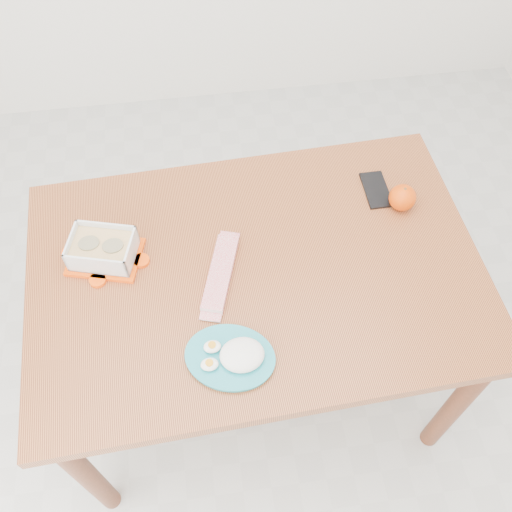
{
  "coord_description": "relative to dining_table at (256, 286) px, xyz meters",
  "views": [
    {
      "loc": [
        -0.01,
        -0.72,
        2.07
      ],
      "look_at": [
        0.1,
        0.13,
        0.81
      ],
      "focal_mm": 40.0,
      "sensor_mm": 36.0,
      "label": 1
    }
  ],
  "objects": [
    {
      "name": "ground",
      "position": [
        -0.1,
        -0.13,
        -0.66
      ],
      "size": [
        3.5,
        3.5,
        0.0
      ],
      "primitive_type": "plane",
      "color": "#B7B7B2",
      "rests_on": "ground"
    },
    {
      "name": "food_container",
      "position": [
        -0.41,
        0.09,
        0.13
      ],
      "size": [
        0.23,
        0.19,
        0.08
      ],
      "rotation": [
        0.0,
        0.0,
        -0.27
      ],
      "color": "#FF4C07",
      "rests_on": "dining_table"
    },
    {
      "name": "orange_fruit",
      "position": [
        0.45,
        0.16,
        0.13
      ],
      "size": [
        0.08,
        0.08,
        0.08
      ],
      "primitive_type": "sphere",
      "color": "#E75D04",
      "rests_on": "dining_table"
    },
    {
      "name": "candy_bar",
      "position": [
        -0.1,
        -0.01,
        0.11
      ],
      "size": [
        0.13,
        0.25,
        0.02
      ],
      "primitive_type": "cube",
      "rotation": [
        0.0,
        0.0,
        1.27
      ],
      "color": "red",
      "rests_on": "dining_table"
    },
    {
      "name": "dining_table",
      "position": [
        0.0,
        0.0,
        0.0
      ],
      "size": [
        1.29,
        0.89,
        0.75
      ],
      "rotation": [
        0.0,
        0.0,
        0.05
      ],
      "color": "#AD6131",
      "rests_on": "ground"
    },
    {
      "name": "rice_plate",
      "position": [
        -0.09,
        -0.26,
        0.11
      ],
      "size": [
        0.28,
        0.28,
        0.06
      ],
      "rotation": [
        0.0,
        0.0,
        -0.33
      ],
      "color": "teal",
      "rests_on": "dining_table"
    },
    {
      "name": "smartphone",
      "position": [
        0.4,
        0.23,
        0.1
      ],
      "size": [
        0.07,
        0.14,
        0.01
      ],
      "primitive_type": "cube",
      "rotation": [
        0.0,
        0.0,
        0.01
      ],
      "color": "black",
      "rests_on": "dining_table"
    }
  ]
}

